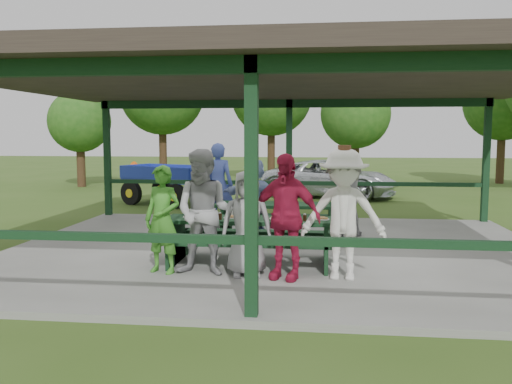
# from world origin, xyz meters

# --- Properties ---
(ground) EXTENTS (90.00, 90.00, 0.00)m
(ground) POSITION_xyz_m (0.00, 0.00, 0.00)
(ground) COLOR #36561B
(ground) RESTS_ON ground
(concrete_slab) EXTENTS (10.00, 8.00, 0.10)m
(concrete_slab) POSITION_xyz_m (0.00, 0.00, 0.05)
(concrete_slab) COLOR slate
(concrete_slab) RESTS_ON ground
(pavilion_structure) EXTENTS (10.60, 8.60, 3.24)m
(pavilion_structure) POSITION_xyz_m (0.00, 0.00, 3.17)
(pavilion_structure) COLOR black
(pavilion_structure) RESTS_ON concrete_slab
(picnic_table_near) EXTENTS (2.82, 1.39, 0.75)m
(picnic_table_near) POSITION_xyz_m (-0.34, -1.20, 0.58)
(picnic_table_near) COLOR black
(picnic_table_near) RESTS_ON concrete_slab
(picnic_table_far) EXTENTS (2.47, 1.39, 0.75)m
(picnic_table_far) POSITION_xyz_m (-0.07, 0.80, 0.57)
(picnic_table_far) COLOR black
(picnic_table_far) RESTS_ON concrete_slab
(table_setting) EXTENTS (2.42, 0.45, 0.10)m
(table_setting) POSITION_xyz_m (-0.42, -1.16, 0.89)
(table_setting) COLOR white
(table_setting) RESTS_ON picnic_table_near
(contestant_green) EXTENTS (0.70, 0.56, 1.66)m
(contestant_green) POSITION_xyz_m (-1.61, -1.96, 0.93)
(contestant_green) COLOR #3A8625
(contestant_green) RESTS_ON concrete_slab
(contestant_grey_left) EXTENTS (0.99, 0.81, 1.91)m
(contestant_grey_left) POSITION_xyz_m (-0.94, -2.01, 1.05)
(contestant_grey_left) COLOR #969698
(contestant_grey_left) RESTS_ON concrete_slab
(contestant_grey_mid) EXTENTS (0.85, 0.62, 1.59)m
(contestant_grey_mid) POSITION_xyz_m (-0.30, -2.00, 0.90)
(contestant_grey_mid) COLOR gray
(contestant_grey_mid) RESTS_ON concrete_slab
(contestant_red) EXTENTS (1.17, 0.76, 1.85)m
(contestant_red) POSITION_xyz_m (0.28, -2.09, 1.03)
(contestant_red) COLOR #A9183A
(contestant_red) RESTS_ON concrete_slab
(contestant_white_fedora) EXTENTS (1.28, 0.80, 1.97)m
(contestant_white_fedora) POSITION_xyz_m (1.13, -2.01, 1.06)
(contestant_white_fedora) COLOR silver
(contestant_white_fedora) RESTS_ON concrete_slab
(spectator_lblue) EXTENTS (1.59, 0.76, 1.64)m
(spectator_lblue) POSITION_xyz_m (-0.61, 1.52, 0.92)
(spectator_lblue) COLOR #7B8DBE
(spectator_lblue) RESTS_ON concrete_slab
(spectator_blue) EXTENTS (0.74, 0.51, 1.94)m
(spectator_blue) POSITION_xyz_m (-1.55, 2.28, 1.07)
(spectator_blue) COLOR #3B4B99
(spectator_blue) RESTS_ON concrete_slab
(spectator_grey) EXTENTS (0.94, 0.80, 1.72)m
(spectator_grey) POSITION_xyz_m (1.28, 1.53, 0.96)
(spectator_grey) COLOR #99999C
(spectator_grey) RESTS_ON concrete_slab
(pickup_truck) EXTENTS (5.22, 3.47, 1.33)m
(pickup_truck) POSITION_xyz_m (1.15, 9.54, 0.67)
(pickup_truck) COLOR silver
(pickup_truck) RESTS_ON ground
(farm_trailer) EXTENTS (3.78, 2.55, 1.34)m
(farm_trailer) POSITION_xyz_m (-4.06, 6.94, 0.66)
(farm_trailer) COLOR #1C2F9C
(farm_trailer) RESTS_ON ground
(tree_far_left) EXTENTS (3.95, 3.95, 6.18)m
(tree_far_left) POSITION_xyz_m (-6.59, 14.98, 4.18)
(tree_far_left) COLOR #352515
(tree_far_left) RESTS_ON ground
(tree_left) EXTENTS (3.86, 3.86, 6.03)m
(tree_left) POSITION_xyz_m (-1.56, 16.08, 4.08)
(tree_left) COLOR #352515
(tree_left) RESTS_ON ground
(tree_mid) EXTENTS (2.93, 2.93, 4.57)m
(tree_mid) POSITION_xyz_m (2.24, 13.24, 3.08)
(tree_mid) COLOR #352515
(tree_mid) RESTS_ON ground
(tree_edge_left) EXTENTS (2.64, 2.64, 4.12)m
(tree_edge_left) POSITION_xyz_m (-9.42, 12.27, 2.77)
(tree_edge_left) COLOR #352515
(tree_edge_left) RESTS_ON ground
(tree_far_right) EXTENTS (3.50, 3.50, 5.47)m
(tree_far_right) POSITION_xyz_m (9.01, 16.03, 3.70)
(tree_far_right) COLOR #352515
(tree_far_right) RESTS_ON ground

